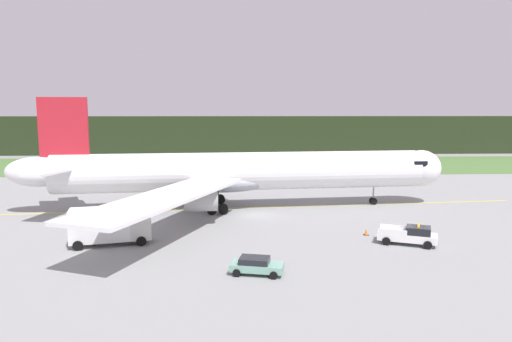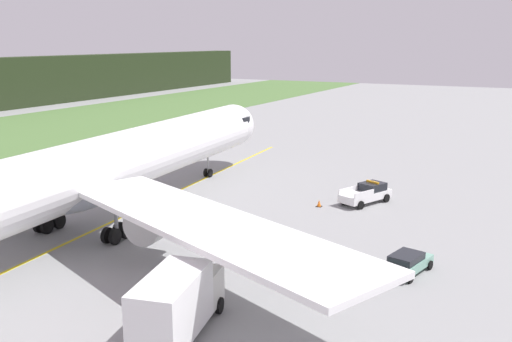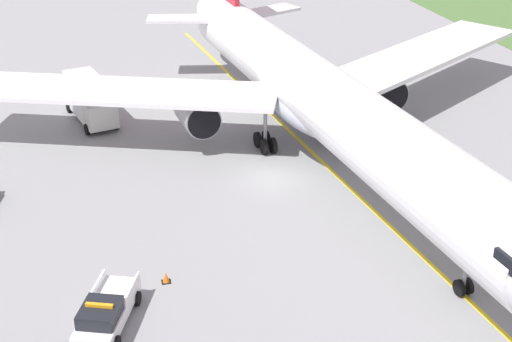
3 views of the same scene
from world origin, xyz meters
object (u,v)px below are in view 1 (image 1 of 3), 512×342
ops_pickup_truck (410,235)px  airliner (235,172)px  apron_cone (366,232)px  catering_truck (108,225)px  staff_car (256,265)px

ops_pickup_truck → airliner: bearing=134.2°
ops_pickup_truck → apron_cone: (-3.11, 3.44, -0.60)m
catering_truck → staff_car: bearing=-31.7°
catering_truck → ops_pickup_truck: bearing=-2.6°
ops_pickup_truck → apron_cone: size_ratio=9.07×
airliner → catering_truck: bearing=-127.3°
catering_truck → staff_car: size_ratio=1.76×
ops_pickup_truck → staff_car: bearing=-154.5°
airliner → staff_car: bearing=-86.0°
apron_cone → staff_car: bearing=-137.9°
catering_truck → apron_cone: size_ratio=12.22×
airliner → ops_pickup_truck: airliner is taller
airliner → ops_pickup_truck: bearing=-45.8°
catering_truck → airliner: bearing=52.7°
ops_pickup_truck → catering_truck: catering_truck is taller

